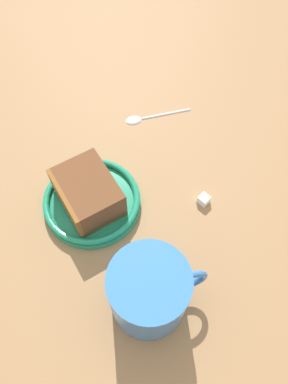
{
  "coord_description": "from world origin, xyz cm",
  "views": [
    {
      "loc": [
        -9.8,
        -25.68,
        52.05
      ],
      "look_at": [
        4.22,
        -2.2,
        3.0
      ],
      "focal_mm": 35.11,
      "sensor_mm": 36.0,
      "label": 1
    }
  ],
  "objects": [
    {
      "name": "small_plate",
      "position": [
        -2.92,
        1.45,
        1.06
      ],
      "size": [
        15.05,
        15.05,
        2.13
      ],
      "color": "#1E8C66",
      "rests_on": "ground_plane"
    },
    {
      "name": "sugar_cube",
      "position": [
        12.11,
        -7.05,
        0.77
      ],
      "size": [
        1.9,
        1.9,
        1.54
      ],
      "primitive_type": "cube",
      "rotation": [
        0.0,
        0.0,
        0.27
      ],
      "color": "white",
      "rests_on": "ground_plane"
    },
    {
      "name": "ground_plane",
      "position": [
        0.0,
        0.0,
        -1.67
      ],
      "size": [
        124.05,
        124.05,
        3.33
      ],
      "primitive_type": "cube",
      "color": "#936D47"
    },
    {
      "name": "cake_slice",
      "position": [
        -3.19,
        1.44,
        3.97
      ],
      "size": [
        7.75,
        9.79,
        5.56
      ],
      "color": "brown",
      "rests_on": "small_plate"
    },
    {
      "name": "tea_mug",
      "position": [
        -3.16,
        -15.91,
        5.43
      ],
      "size": [
        12.62,
        9.99,
        10.67
      ],
      "color": "#3372BF",
      "rests_on": "ground_plane"
    },
    {
      "name": "teaspoon",
      "position": [
        12.81,
        12.14,
        0.35
      ],
      "size": [
        11.89,
        4.68,
        0.8
      ],
      "color": "silver",
      "rests_on": "ground_plane"
    }
  ]
}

